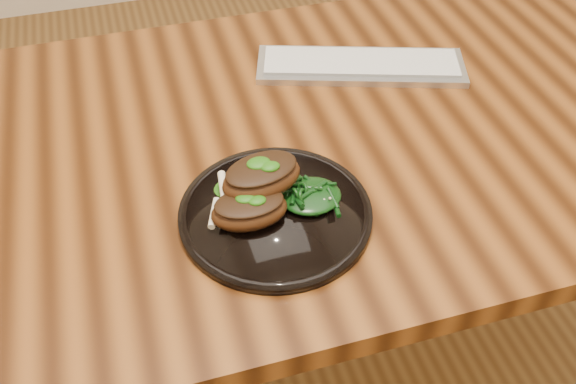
# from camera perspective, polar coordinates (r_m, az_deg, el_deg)

# --- Properties ---
(desk) EXTENTS (1.60, 0.80, 0.75)m
(desk) POSITION_cam_1_polar(r_m,az_deg,el_deg) (1.11, 0.42, 1.98)
(desk) COLOR black
(desk) RESTS_ON ground
(plate) EXTENTS (0.27, 0.27, 0.02)m
(plate) POSITION_cam_1_polar(r_m,az_deg,el_deg) (0.91, -1.13, -1.94)
(plate) COLOR black
(plate) RESTS_ON desk
(lamb_chop_front) EXTENTS (0.11, 0.08, 0.05)m
(lamb_chop_front) POSITION_cam_1_polar(r_m,az_deg,el_deg) (0.87, -3.50, -1.52)
(lamb_chop_front) COLOR #3D1E0B
(lamb_chop_front) RESTS_ON plate
(lamb_chop_back) EXTENTS (0.13, 0.10, 0.05)m
(lamb_chop_back) POSITION_cam_1_polar(r_m,az_deg,el_deg) (0.89, -2.42, 1.39)
(lamb_chop_back) COLOR #3D1E0B
(lamb_chop_back) RESTS_ON plate
(herb_smear) EXTENTS (0.08, 0.05, 0.01)m
(herb_smear) POSITION_cam_1_polar(r_m,az_deg,el_deg) (0.93, -4.12, 0.53)
(herb_smear) COLOR #114507
(herb_smear) RESTS_ON plate
(greens_heap) EXTENTS (0.09, 0.08, 0.03)m
(greens_heap) POSITION_cam_1_polar(r_m,az_deg,el_deg) (0.90, 2.05, -0.09)
(greens_heap) COLOR black
(greens_heap) RESTS_ON plate
(keyboard) EXTENTS (0.40, 0.23, 0.02)m
(keyboard) POSITION_cam_1_polar(r_m,az_deg,el_deg) (1.21, 6.49, 11.15)
(keyboard) COLOR #B6B8BB
(keyboard) RESTS_ON desk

